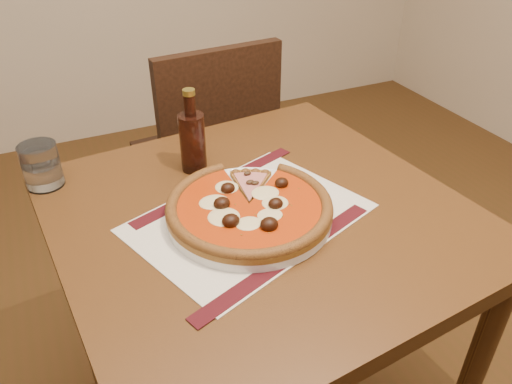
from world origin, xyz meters
The scene contains 8 objects.
table centered at (0.47, 0.98, 0.65)m, with size 0.87×0.87×0.75m.
chair_far centered at (0.61, 1.70, 0.51)m, with size 0.45×0.45×0.88m.
placemat centered at (0.43, 0.96, 0.75)m, with size 0.44×0.32×0.00m, color beige.
plate centered at (0.43, 0.96, 0.76)m, with size 0.33×0.33×0.02m, color white.
pizza centered at (0.43, 0.96, 0.78)m, with size 0.33×0.33×0.04m.
ham_slice centered at (0.48, 1.03, 0.78)m, with size 0.09×0.13×0.02m.
water_glass centered at (0.08, 1.26, 0.80)m, with size 0.08×0.08×0.10m, color white.
bottle centered at (0.40, 1.19, 0.83)m, with size 0.06×0.06×0.19m.
Camera 1 is at (0.11, 0.22, 1.34)m, focal length 35.00 mm.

